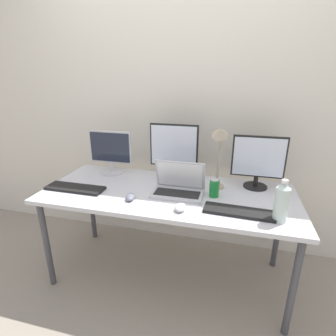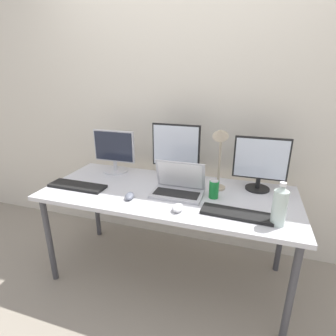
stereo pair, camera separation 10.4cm
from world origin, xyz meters
TOP-DOWN VIEW (x-y plane):
  - ground_plane at (0.00, 0.00)m, footprint 16.00×16.00m
  - wall_back at (0.00, 0.59)m, footprint 7.00×0.08m
  - work_desk at (0.00, 0.00)m, footprint 1.80×0.76m
  - monitor_left at (-0.56, 0.26)m, footprint 0.37×0.21m
  - monitor_center at (-0.02, 0.26)m, footprint 0.38×0.20m
  - monitor_right at (0.61, 0.24)m, footprint 0.38×0.17m
  - laptop_silver at (0.08, -0.01)m, footprint 0.36×0.22m
  - keyboard_main at (0.50, -0.20)m, footprint 0.43×0.15m
  - keyboard_aux at (-0.67, -0.14)m, footprint 0.44×0.14m
  - mouse_by_keyboard at (0.14, -0.25)m, footprint 0.07×0.11m
  - mouse_by_laptop at (-0.21, -0.19)m, footprint 0.08×0.12m
  - water_bottle at (0.72, -0.23)m, footprint 0.08×0.08m
  - soda_can_near_keyboard at (0.33, 0.00)m, footprint 0.07×0.07m
  - desk_lamp at (0.34, 0.12)m, footprint 0.11×0.18m

SIDE VIEW (x-z plane):
  - ground_plane at x=0.00m, z-range 0.00..0.00m
  - work_desk at x=0.00m, z-range 0.31..1.05m
  - keyboard_main at x=0.50m, z-range 0.74..0.76m
  - keyboard_aux at x=-0.67m, z-range 0.74..0.76m
  - mouse_by_laptop at x=-0.21m, z-range 0.74..0.78m
  - mouse_by_keyboard at x=0.14m, z-range 0.74..0.78m
  - laptop_silver at x=0.08m, z-range 0.68..0.91m
  - soda_can_near_keyboard at x=0.33m, z-range 0.74..0.87m
  - water_bottle at x=0.72m, z-range 0.73..0.99m
  - monitor_left at x=-0.56m, z-range 0.74..1.10m
  - monitor_right at x=0.61m, z-range 0.75..1.14m
  - monitor_center at x=-0.02m, z-range 0.75..1.19m
  - desk_lamp at x=0.34m, z-range 0.83..1.32m
  - wall_back at x=0.00m, z-range 0.00..2.60m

